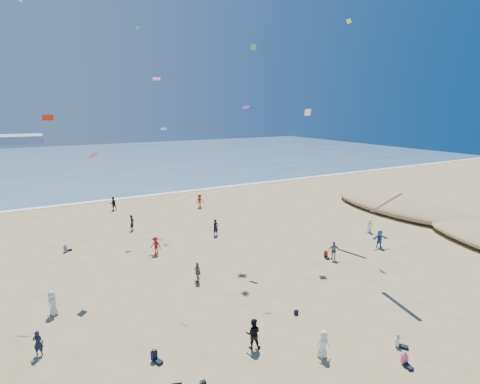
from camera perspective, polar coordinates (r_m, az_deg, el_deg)
ground at (r=23.40m, az=5.95°, el=-24.60°), size 220.00×220.00×0.00m
ocean at (r=111.48m, az=-23.68°, el=4.26°), size 220.00×100.00×0.06m
surf_line at (r=62.65m, az=-18.61°, el=-1.08°), size 220.00×1.20×0.08m
standing_flyers at (r=37.88m, az=-1.62°, el=-7.83°), size 35.03×44.39×1.94m
seated_group at (r=28.87m, az=1.91°, el=-15.75°), size 22.74×28.88×0.84m
black_backpack at (r=21.82m, az=-5.67°, el=-27.15°), size 0.30×0.22×0.38m
navy_bag at (r=27.81m, az=8.55°, el=-17.67°), size 0.28×0.18×0.34m
kites_aloft at (r=33.49m, az=6.57°, el=12.23°), size 43.43×40.30×26.07m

